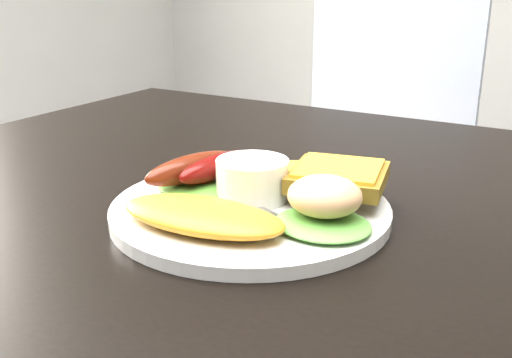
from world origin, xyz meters
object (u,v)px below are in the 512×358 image
dining_chair (359,202)px  person (411,30)px  plate (250,210)px  dining_table (389,243)px

dining_chair → person: bearing=16.9°
person → plate: 0.87m
plate → dining_chair: bearing=103.5°
dining_table → plate: size_ratio=4.86×
plate → person: bearing=97.8°
dining_table → person: (-0.23, 0.80, 0.11)m
dining_chair → plate: size_ratio=1.66×
dining_chair → person: 0.40m
dining_table → plate: bearing=-155.6°
dining_table → dining_chair: 0.88m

